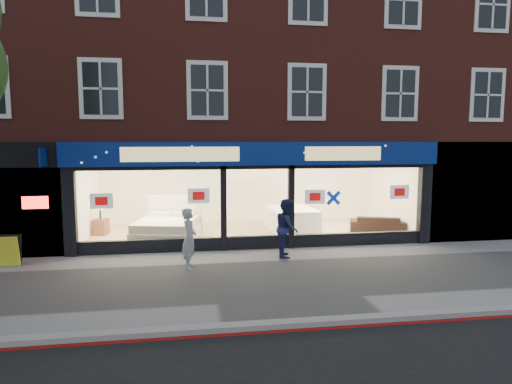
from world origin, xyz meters
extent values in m
plane|color=gray|center=(0.00, 0.00, 0.00)|extent=(120.00, 120.00, 0.00)
cube|color=#8C0A07|center=(0.00, -3.10, 0.01)|extent=(60.00, 0.10, 0.01)
cube|color=gray|center=(0.00, -2.90, 0.06)|extent=(60.00, 0.25, 0.12)
cube|color=tan|center=(0.00, 5.25, 0.05)|extent=(11.00, 4.50, 0.10)
cube|color=maroon|center=(0.00, 7.00, 6.65)|extent=(19.00, 8.00, 6.70)
cube|color=navy|center=(0.00, 2.88, 2.95)|extent=(11.40, 0.28, 0.70)
cube|color=black|center=(0.00, 3.08, 0.20)|extent=(11.00, 0.18, 0.40)
cube|color=black|center=(-5.50, 3.05, 1.30)|extent=(0.35, 0.30, 2.60)
cube|color=black|center=(5.50, 3.05, 1.30)|extent=(0.35, 0.30, 2.60)
cube|color=white|center=(-3.25, 3.00, 1.45)|extent=(4.20, 0.02, 2.10)
cube|color=white|center=(3.25, 3.00, 1.45)|extent=(4.20, 0.02, 2.10)
cube|color=white|center=(0.00, 3.25, 1.15)|extent=(1.80, 0.02, 2.10)
cube|color=silver|center=(0.00, 7.50, 1.30)|extent=(11.00, 0.20, 2.60)
cube|color=#FFEAC6|center=(0.00, 5.25, 2.60)|extent=(11.00, 4.50, 0.12)
cube|color=#FF140C|center=(-6.40, 2.95, 1.60)|extent=(0.70, 0.04, 0.35)
cube|color=black|center=(7.50, 3.20, 1.65)|extent=(4.00, 0.40, 3.30)
cube|color=silver|center=(-2.83, 4.33, 0.29)|extent=(2.32, 2.56, 0.38)
cube|color=silver|center=(-2.83, 4.33, 0.62)|extent=(2.22, 2.46, 0.27)
cube|color=silver|center=(-2.56, 5.46, 0.76)|extent=(1.93, 0.57, 1.31)
cube|color=silver|center=(-3.04, 5.19, 0.82)|extent=(0.77, 0.50, 0.13)
cube|color=silver|center=(-2.25, 5.00, 0.82)|extent=(0.77, 0.50, 0.13)
cube|color=brown|center=(-5.10, 5.49, 0.38)|extent=(0.55, 0.55, 0.55)
cube|color=white|center=(1.60, 5.28, 0.23)|extent=(1.71, 2.11, 0.26)
cube|color=white|center=(1.60, 5.28, 0.50)|extent=(1.71, 2.11, 0.26)
cube|color=white|center=(1.60, 5.28, 0.76)|extent=(1.71, 2.11, 0.26)
imported|color=black|center=(4.59, 4.56, 0.38)|extent=(2.08, 1.38, 0.56)
cube|color=yellow|center=(-6.86, 2.13, 0.42)|extent=(0.55, 0.36, 0.84)
imported|color=#A7A9AF|center=(-2.11, 1.18, 0.80)|extent=(0.44, 0.62, 1.60)
imported|color=#1B204C|center=(0.69, 2.00, 0.84)|extent=(0.78, 0.92, 1.68)
camera|label=1|loc=(-2.19, -10.64, 3.38)|focal=32.00mm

